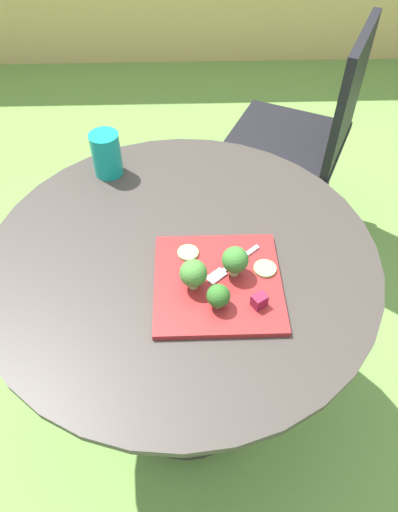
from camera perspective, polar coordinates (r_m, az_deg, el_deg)
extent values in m
plane|color=#669342|center=(1.70, -1.43, -16.39)|extent=(12.00, 12.00, 0.00)
cylinder|color=#38332D|center=(1.10, -2.12, 0.14)|extent=(0.91, 0.91, 0.02)
cylinder|color=#38332D|center=(1.37, -1.72, -9.57)|extent=(0.06, 0.06, 0.67)
cylinder|color=#38332D|center=(1.68, -1.44, -16.10)|extent=(0.44, 0.44, 0.04)
cube|color=black|center=(1.99, 10.46, 13.56)|extent=(0.59, 0.59, 0.03)
cube|color=black|center=(1.84, 17.75, 17.94)|extent=(0.21, 0.39, 0.45)
cylinder|color=black|center=(2.29, 6.66, 12.52)|extent=(0.02, 0.02, 0.43)
cylinder|color=black|center=(2.02, 3.22, 7.18)|extent=(0.02, 0.02, 0.43)
cylinder|color=black|center=(2.23, 15.50, 9.98)|extent=(0.02, 0.02, 0.43)
cylinder|color=black|center=(1.96, 13.08, 4.20)|extent=(0.02, 0.02, 0.43)
cube|color=maroon|center=(1.02, 2.28, -3.24)|extent=(0.27, 0.27, 0.01)
cylinder|color=#149989|center=(1.30, -11.11, 11.97)|extent=(0.08, 0.08, 0.12)
cylinder|color=#118275|center=(1.31, -11.00, 11.34)|extent=(0.07, 0.07, 0.08)
cube|color=silver|center=(1.06, 5.10, -0.29)|extent=(0.09, 0.08, 0.00)
cube|color=silver|center=(1.02, 2.09, -2.45)|extent=(0.05, 0.05, 0.00)
cylinder|color=#99B770|center=(1.00, -0.67, -3.34)|extent=(0.02, 0.02, 0.02)
sphere|color=#427F33|center=(0.97, -0.68, -2.09)|extent=(0.06, 0.06, 0.06)
cylinder|color=#99B770|center=(1.02, 4.28, -1.74)|extent=(0.02, 0.02, 0.02)
sphere|color=#38752D|center=(1.00, 4.39, -0.46)|extent=(0.06, 0.06, 0.06)
cylinder|color=#99B770|center=(0.97, 2.31, -5.76)|extent=(0.02, 0.02, 0.01)
sphere|color=#2D6623|center=(0.95, 2.36, -4.82)|extent=(0.05, 0.05, 0.05)
cylinder|color=#8EB766|center=(1.06, -1.33, 0.39)|extent=(0.05, 0.05, 0.01)
cylinder|color=#8EB766|center=(1.04, 7.96, -1.51)|extent=(0.05, 0.05, 0.01)
cube|color=maroon|center=(0.97, 7.28, -5.38)|extent=(0.04, 0.04, 0.03)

